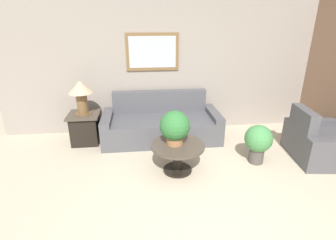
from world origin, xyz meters
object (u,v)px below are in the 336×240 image
(side_table, at_px, (85,128))
(potted_plant_floor, at_px, (258,141))
(armchair, at_px, (319,143))
(table_lamp, at_px, (81,92))
(coffee_table, at_px, (178,152))
(potted_plant_on_table, at_px, (175,127))
(couch_main, at_px, (161,125))

(side_table, height_order, potted_plant_floor, potted_plant_floor)
(armchair, xyz_separation_m, table_lamp, (-4.04, 1.07, 0.73))
(armchair, bearing_deg, potted_plant_floor, 98.15)
(coffee_table, bearing_deg, side_table, 143.05)
(side_table, height_order, potted_plant_on_table, potted_plant_on_table)
(coffee_table, relative_size, table_lamp, 1.31)
(potted_plant_on_table, height_order, potted_plant_floor, potted_plant_on_table)
(armchair, bearing_deg, coffee_table, 100.14)
(potted_plant_on_table, relative_size, potted_plant_floor, 0.80)
(couch_main, xyz_separation_m, table_lamp, (-1.46, -0.01, 0.73))
(coffee_table, height_order, potted_plant_on_table, potted_plant_on_table)
(side_table, xyz_separation_m, table_lamp, (0.00, 0.00, 0.71))
(side_table, xyz_separation_m, potted_plant_floor, (2.94, -1.09, 0.09))
(side_table, bearing_deg, potted_plant_floor, -20.33)
(side_table, bearing_deg, couch_main, 0.53)
(coffee_table, bearing_deg, potted_plant_on_table, 143.31)
(potted_plant_on_table, bearing_deg, side_table, 143.04)
(armchair, height_order, table_lamp, table_lamp)
(armchair, distance_m, table_lamp, 4.24)
(couch_main, distance_m, table_lamp, 1.63)
(armchair, xyz_separation_m, coffee_table, (-2.44, -0.14, 0.05))
(couch_main, distance_m, potted_plant_floor, 1.85)
(potted_plant_on_table, bearing_deg, potted_plant_floor, 3.39)
(coffee_table, height_order, side_table, side_table)
(couch_main, bearing_deg, potted_plant_floor, -36.60)
(side_table, bearing_deg, table_lamp, 90.00)
(side_table, distance_m, potted_plant_floor, 3.14)
(potted_plant_on_table, xyz_separation_m, potted_plant_floor, (1.38, 0.08, -0.35))
(coffee_table, bearing_deg, potted_plant_floor, 4.92)
(armchair, distance_m, potted_plant_floor, 1.10)
(potted_plant_on_table, distance_m, potted_plant_floor, 1.43)
(couch_main, relative_size, coffee_table, 2.73)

